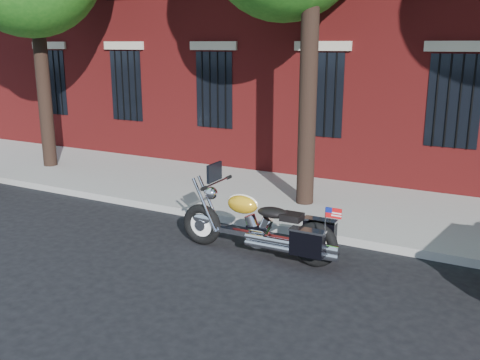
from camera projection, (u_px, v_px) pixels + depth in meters
The scene contains 4 objects.
ground at pixel (213, 250), 9.07m from camera, with size 120.00×120.00×0.00m, color black.
curb at pixel (250, 223), 10.22m from camera, with size 40.00×0.16×0.15m, color gray.
sidewalk at pixel (289, 199), 11.83m from camera, with size 40.00×3.60×0.15m, color gray.
motorcycle at pixel (264, 228), 8.67m from camera, with size 2.93×0.85×1.47m.
Camera 1 is at (4.45, -7.24, 3.40)m, focal length 40.00 mm.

